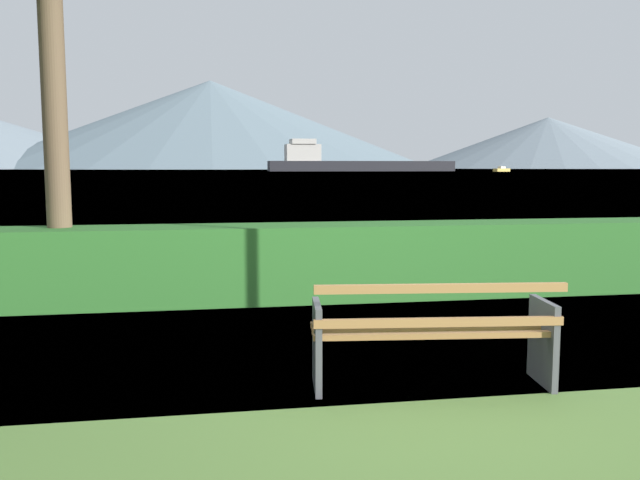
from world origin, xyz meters
The scene contains 7 objects.
ground_plane centered at (0.00, 0.00, 0.00)m, with size 1400.00×1400.00×0.00m, color #567A38.
water_surface centered at (0.00, 309.67, 0.00)m, with size 620.00×620.00×0.00m, color slate.
park_bench centered at (-0.01, -0.06, 0.43)m, with size 1.92×0.76×0.87m.
hedge_row centered at (0.00, 3.53, 0.49)m, with size 10.23×0.85×0.97m, color #2D6B28.
cargo_ship_large centered at (47.50, 228.67, 3.18)m, with size 67.66×9.92×11.37m.
fishing_boat_near centered at (93.86, 200.76, 0.65)m, with size 6.39×4.22×1.76m.
distant_hills centered at (-88.59, 555.20, 32.43)m, with size 876.94×419.40×71.22m.
Camera 1 is at (-1.69, -4.82, 1.72)m, focal length 36.84 mm.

